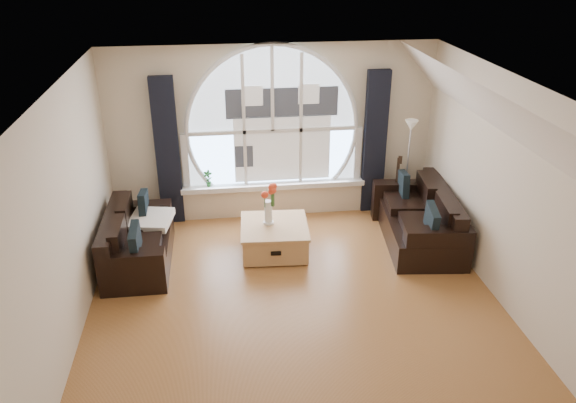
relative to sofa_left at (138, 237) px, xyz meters
The scene contains 21 objects.
ground 2.47m from the sofa_left, 35.39° to the right, with size 5.00×5.50×0.01m, color brown.
ceiling 3.35m from the sofa_left, 35.39° to the right, with size 5.00×5.50×0.01m, color silver.
wall_back 2.58m from the sofa_left, 33.93° to the left, with size 5.00×0.01×2.70m, color beige.
wall_front 4.71m from the sofa_left, 64.47° to the right, with size 5.00×0.01×2.70m, color beige.
wall_left 1.78m from the sofa_left, 109.91° to the right, with size 0.01×5.50×2.70m, color beige.
wall_right 4.80m from the sofa_left, 17.47° to the right, with size 0.01×5.50×2.70m, color beige.
attic_slope 4.83m from the sofa_left, 18.64° to the right, with size 0.92×5.50×0.72m, color silver.
arched_window 2.68m from the sofa_left, 33.33° to the left, with size 2.60×0.06×2.15m, color silver.
window_sill 2.34m from the sofa_left, 31.90° to the left, with size 2.90×0.22×0.08m, color white.
window_frame 2.66m from the sofa_left, 32.72° to the left, with size 2.76×0.08×2.15m, color white.
neighbor_house 2.73m from the sofa_left, 31.15° to the left, with size 1.70×0.02×1.50m, color silver.
curtain_left 1.48m from the sofa_left, 72.31° to the left, with size 0.35×0.12×2.30m, color black.
curtain_right 3.86m from the sofa_left, 18.74° to the left, with size 0.35×0.12×2.30m, color black.
sofa_left is the anchor object (origin of this frame).
sofa_right 3.97m from the sofa_left, ahead, with size 0.90×1.80×0.80m, color black.
coffee_chest 1.88m from the sofa_left, ahead, with size 0.94×0.94×0.46m, color #B0804D.
throw_blanket 0.35m from the sofa_left, 61.53° to the left, with size 0.55×0.55×0.10m, color silver.
vase_flowers 1.84m from the sofa_left, ahead, with size 0.24×0.24×0.70m, color white.
floor_lamp 4.16m from the sofa_left, 12.56° to the left, with size 0.24×0.24×1.60m, color #B2B2B2.
guitar 4.01m from the sofa_left, 13.65° to the left, with size 0.36×0.24×1.06m, color #985E31.
potted_plant 1.59m from the sofa_left, 52.08° to the left, with size 0.14×0.10×0.27m, color #1E6023.
Camera 1 is at (-0.84, -5.46, 4.10)m, focal length 35.05 mm.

